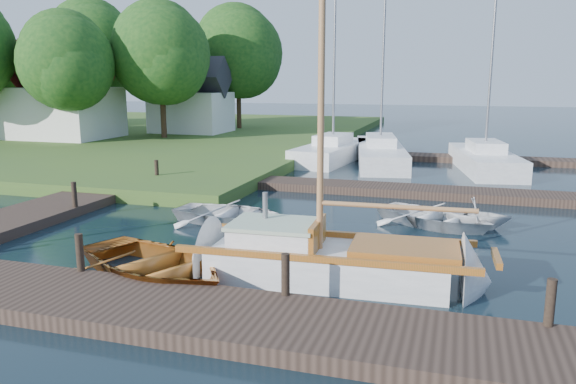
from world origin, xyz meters
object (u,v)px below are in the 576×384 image
(mooring_post_5, at_px, (157,170))
(marina_boat_2, at_px, (485,158))
(dinghy, at_px, (153,258))
(tree_4, at_px, (92,49))
(house_c, at_px, (191,103))
(sailboat, at_px, (336,264))
(tender_c, at_px, (436,213))
(mooring_post_2, at_px, (286,274))
(house_a, at_px, (63,99))
(tender_a, at_px, (231,211))
(tree_3, at_px, (161,53))
(mooring_post_3, at_px, (550,303))
(tender_d, at_px, (477,211))
(mooring_post_4, at_px, (74,195))
(marina_boat_0, at_px, (333,150))
(mooring_post_1, at_px, (80,253))
(tree_2, at_px, (67,61))
(marina_boat_1, at_px, (380,152))
(tree_7, at_px, (238,52))

(mooring_post_5, bearing_deg, marina_boat_2, 33.47)
(dinghy, height_order, tree_4, tree_4)
(marina_boat_2, distance_m, house_c, 21.51)
(sailboat, distance_m, dinghy, 3.96)
(tender_c, bearing_deg, tree_4, 79.98)
(mooring_post_2, distance_m, house_a, 30.14)
(tender_c, xyz_separation_m, house_a, (-23.87, 13.84, 2.59))
(tender_a, height_order, tree_3, tree_3)
(mooring_post_3, height_order, tender_d, mooring_post_3)
(mooring_post_2, height_order, mooring_post_4, same)
(marina_boat_0, relative_size, marina_boat_2, 0.81)
(mooring_post_1, distance_m, tree_4, 33.54)
(mooring_post_4, xyz_separation_m, tree_2, (-11.00, 14.05, 4.55))
(sailboat, bearing_deg, mooring_post_4, 157.94)
(marina_boat_1, bearing_deg, dinghy, 161.92)
(mooring_post_4, height_order, marina_boat_1, marina_boat_1)
(mooring_post_3, height_order, marina_boat_0, marina_boat_0)
(mooring_post_5, distance_m, marina_boat_0, 10.54)
(marina_boat_1, distance_m, tree_2, 19.09)
(tender_c, xyz_separation_m, tree_4, (-25.87, 19.89, 6.00))
(mooring_post_1, relative_size, mooring_post_5, 1.00)
(mooring_post_2, bearing_deg, mooring_post_4, 149.53)
(marina_boat_1, bearing_deg, house_a, 74.59)
(house_a, bearing_deg, mooring_post_3, -38.93)
(dinghy, xyz_separation_m, marina_boat_2, (7.34, 17.49, 0.16))
(house_a, bearing_deg, tender_d, -28.77)
(mooring_post_5, xyz_separation_m, marina_boat_2, (12.57, 8.31, -0.11))
(dinghy, height_order, tree_7, tree_7)
(tender_a, bearing_deg, marina_boat_2, -25.42)
(mooring_post_1, relative_size, tree_4, 0.08)
(mooring_post_1, height_order, tree_4, tree_4)
(tree_7, bearing_deg, house_c, -116.31)
(tender_d, xyz_separation_m, marina_boat_1, (-4.52, 12.21, 0.06))
(tender_d, xyz_separation_m, tree_7, (-17.02, 23.79, 5.70))
(dinghy, distance_m, tree_4, 33.65)
(mooring_post_5, xyz_separation_m, dinghy, (5.23, -9.18, -0.27))
(mooring_post_4, distance_m, house_c, 23.16)
(tender_a, height_order, marina_boat_0, marina_boat_0)
(tree_2, bearing_deg, dinghy, -48.32)
(dinghy, bearing_deg, house_c, 48.74)
(mooring_post_5, bearing_deg, mooring_post_1, -68.20)
(mooring_post_4, distance_m, house_a, 20.74)
(house_c, relative_size, tree_3, 0.60)
(tree_7, bearing_deg, sailboat, -64.29)
(tree_4, distance_m, tree_7, 10.77)
(marina_boat_1, xyz_separation_m, house_a, (-20.50, 1.53, 2.40))
(mooring_post_5, relative_size, marina_boat_2, 0.07)
(tender_a, distance_m, tender_d, 7.18)
(marina_boat_1, bearing_deg, tree_4, 60.24)
(mooring_post_5, height_order, sailboat, sailboat)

